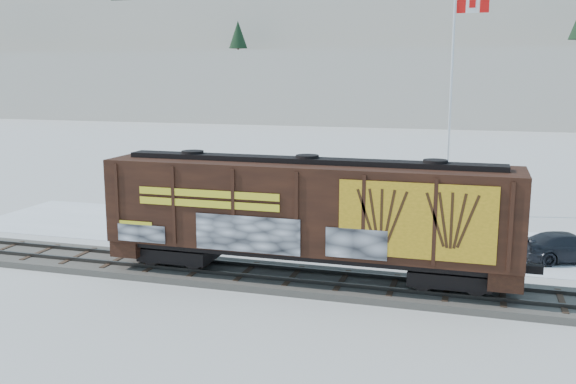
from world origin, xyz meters
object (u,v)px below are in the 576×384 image
(car_white, at_px, (327,229))
(car_silver, at_px, (313,220))
(flagpole, at_px, (451,134))
(hopper_railcar, at_px, (307,211))
(car_dark, at_px, (568,247))

(car_white, bearing_deg, car_silver, 12.64)
(flagpole, height_order, car_white, flagpole)
(flagpole, bearing_deg, hopper_railcar, -107.90)
(flagpole, distance_m, car_dark, 10.80)
(car_white, bearing_deg, car_dark, -109.59)
(hopper_railcar, xyz_separation_m, car_white, (-0.54, 5.75, -2.14))
(car_silver, height_order, car_white, car_silver)
(hopper_railcar, xyz_separation_m, car_silver, (-1.67, 7.34, -2.12))
(car_white, bearing_deg, hopper_railcar, 162.59)
(hopper_railcar, relative_size, car_dark, 3.65)
(flagpole, xyz_separation_m, car_silver, (-6.37, -7.23, -3.95))
(car_dark, bearing_deg, flagpole, 11.98)
(car_silver, bearing_deg, car_white, -168.82)
(car_white, relative_size, car_dark, 1.14)
(car_white, xyz_separation_m, car_dark, (10.88, 0.60, -0.19))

